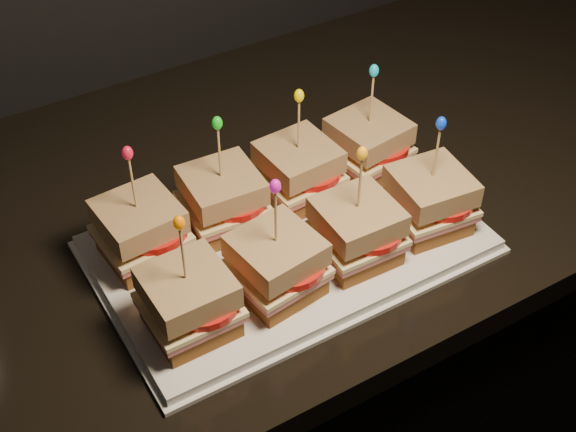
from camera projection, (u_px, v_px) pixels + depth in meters
cabinet at (254, 406)px, 1.39m from camera, size 2.61×0.63×0.91m
granite_slab at (244, 200)px, 1.08m from camera, size 2.65×0.67×0.04m
platter at (288, 244)px, 0.97m from camera, size 0.44×0.28×0.02m
platter_rim at (288, 248)px, 0.98m from camera, size 0.46×0.29×0.01m
sandwich_0_bread_bot at (143, 247)px, 0.94m from camera, size 0.09×0.09×0.02m
sandwich_0_ham at (142, 238)px, 0.93m from camera, size 0.10×0.10×0.01m
sandwich_0_cheese at (141, 233)px, 0.92m from camera, size 0.10×0.10×0.01m
sandwich_0_tomato at (152, 228)px, 0.92m from camera, size 0.08×0.08×0.01m
sandwich_0_bread_top at (138, 216)px, 0.90m from camera, size 0.09×0.09×0.03m
sandwich_0_pick at (133, 186)px, 0.87m from camera, size 0.00×0.00×0.09m
sandwich_0_frill at (128, 153)px, 0.84m from camera, size 0.01×0.01×0.02m
sandwich_1_bread_bot at (224, 216)px, 0.98m from camera, size 0.09×0.09×0.02m
sandwich_1_ham at (223, 207)px, 0.97m from camera, size 0.10×0.09×0.01m
sandwich_1_cheese at (223, 202)px, 0.96m from camera, size 0.10×0.10×0.01m
sandwich_1_tomato at (234, 197)px, 0.96m from camera, size 0.08×0.08×0.01m
sandwich_1_bread_top at (222, 185)px, 0.95m from camera, size 0.09×0.09×0.03m
sandwich_1_pick at (220, 155)px, 0.92m from camera, size 0.00×0.00×0.09m
sandwich_1_frill at (217, 123)px, 0.89m from camera, size 0.01×0.01×0.02m
sandwich_2_bread_bot at (298, 188)px, 1.02m from camera, size 0.09×0.09×0.02m
sandwich_2_ham at (298, 178)px, 1.01m from camera, size 0.10×0.10×0.01m
sandwich_2_cheese at (298, 174)px, 1.00m from camera, size 0.10×0.10×0.01m
sandwich_2_tomato at (309, 169)px, 1.00m from camera, size 0.08×0.08×0.01m
sandwich_2_bread_top at (298, 157)px, 0.99m from camera, size 0.09×0.09×0.03m
sandwich_2_pick at (299, 127)px, 0.96m from camera, size 0.00×0.00×0.09m
sandwich_2_frill at (299, 96)px, 0.93m from camera, size 0.01×0.01×0.02m
sandwich_3_bread_bot at (366, 161)px, 1.06m from camera, size 0.09×0.09×0.02m
sandwich_3_ham at (367, 152)px, 1.05m from camera, size 0.10×0.10×0.01m
sandwich_3_cheese at (368, 148)px, 1.04m from camera, size 0.11×0.10×0.01m
sandwich_3_tomato at (378, 143)px, 1.04m from camera, size 0.08×0.08×0.01m
sandwich_3_bread_top at (369, 131)px, 1.03m from camera, size 0.10×0.10×0.03m
sandwich_3_pick at (371, 102)px, 1.00m from camera, size 0.00×0.00×0.09m
sandwich_3_frill at (374, 71)px, 0.97m from camera, size 0.01×0.01×0.02m
sandwich_4_bread_bot at (191, 319)px, 0.86m from camera, size 0.09×0.09×0.02m
sandwich_4_ham at (190, 309)px, 0.85m from camera, size 0.09×0.09×0.01m
sandwich_4_cheese at (189, 305)px, 0.84m from camera, size 0.10×0.09×0.01m
sandwich_4_tomato at (201, 299)px, 0.84m from camera, size 0.08×0.08×0.01m
sandwich_4_bread_top at (187, 287)px, 0.82m from camera, size 0.09×0.09×0.03m
sandwich_4_pick at (183, 256)px, 0.79m from camera, size 0.00×0.00×0.09m
sandwich_4_frill at (179, 223)px, 0.76m from camera, size 0.01×0.01×0.02m
sandwich_5_bread_bot at (277, 282)px, 0.90m from camera, size 0.09×0.09×0.02m
sandwich_5_ham at (276, 272)px, 0.89m from camera, size 0.10×0.10×0.01m
sandwich_5_cheese at (276, 267)px, 0.88m from camera, size 0.11×0.10×0.01m
sandwich_5_tomato at (289, 262)px, 0.88m from camera, size 0.08×0.08×0.01m
sandwich_5_bread_top at (276, 250)px, 0.86m from camera, size 0.10×0.10×0.03m
sandwich_5_pick at (276, 220)px, 0.83m from camera, size 0.00×0.00×0.09m
sandwich_5_frill at (275, 186)px, 0.80m from camera, size 0.01×0.01×0.02m
sandwich_6_bread_bot at (355, 248)px, 0.94m from camera, size 0.09×0.09×0.02m
sandwich_6_ham at (356, 238)px, 0.93m from camera, size 0.09×0.09×0.01m
sandwich_6_cheese at (356, 234)px, 0.92m from camera, size 0.10×0.09×0.01m
sandwich_6_tomato at (368, 228)px, 0.92m from camera, size 0.08×0.08×0.01m
sandwich_6_bread_top at (357, 216)px, 0.90m from camera, size 0.09×0.09×0.03m
sandwich_6_pick at (360, 186)px, 0.87m from camera, size 0.00×0.00×0.09m
sandwich_6_frill at (362, 153)px, 0.84m from camera, size 0.01×0.01×0.02m
sandwich_7_bread_bot at (427, 217)px, 0.98m from camera, size 0.09×0.09×0.02m
sandwich_7_ham at (428, 207)px, 0.97m from camera, size 0.10×0.10×0.01m
sandwich_7_cheese at (429, 203)px, 0.96m from camera, size 0.10×0.10×0.01m
sandwich_7_tomato at (441, 197)px, 0.96m from camera, size 0.08×0.08×0.01m
sandwich_7_bread_top at (431, 186)px, 0.94m from camera, size 0.09×0.09×0.03m
sandwich_7_pick at (436, 156)px, 0.92m from camera, size 0.00×0.00×0.09m
sandwich_7_frill at (441, 123)px, 0.88m from camera, size 0.01×0.01×0.02m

